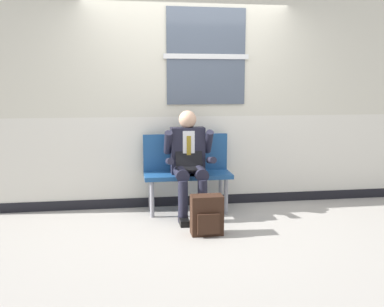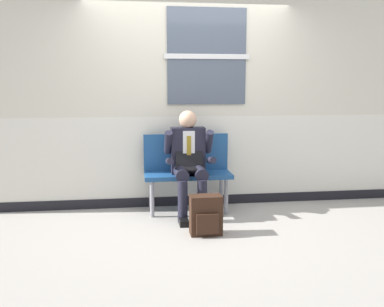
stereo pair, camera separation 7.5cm
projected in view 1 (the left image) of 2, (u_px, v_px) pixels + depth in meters
The scene contains 5 objects.
ground_plane at pixel (195, 219), 4.99m from camera, with size 18.00×18.00×0.00m, color #9E9991.
station_wall at pixel (187, 82), 5.39m from camera, with size 6.09×0.16×3.15m.
bench_with_person at pixel (187, 167), 5.28m from camera, with size 1.04×0.42×0.93m.
person_seated at pixel (189, 161), 5.06m from camera, with size 0.57×0.70×1.23m.
backpack at pixel (207, 215), 4.46m from camera, with size 0.33×0.22×0.41m.
Camera 1 is at (-0.77, -4.75, 1.54)m, focal length 40.67 mm.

